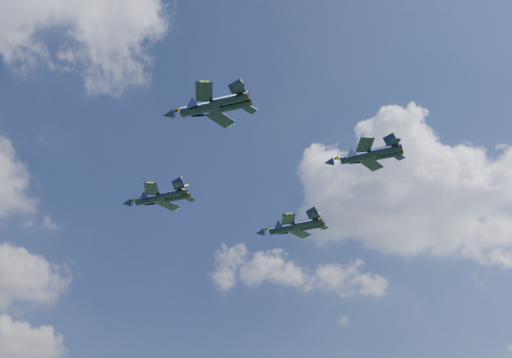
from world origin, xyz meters
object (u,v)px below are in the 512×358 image
(jet_slot, at_px, (355,157))
(jet_left, at_px, (198,108))
(jet_right, at_px, (283,228))
(jet_lead, at_px, (149,199))

(jet_slot, bearing_deg, jet_left, 137.45)
(jet_right, bearing_deg, jet_lead, 140.98)
(jet_left, bearing_deg, jet_right, -2.59)
(jet_lead, relative_size, jet_slot, 1.02)
(jet_right, bearing_deg, jet_left, -177.43)
(jet_lead, relative_size, jet_right, 0.91)
(jet_lead, bearing_deg, jet_right, -42.12)
(jet_lead, xyz_separation_m, jet_slot, (25.66, -31.34, 2.10))
(jet_lead, height_order, jet_slot, jet_slot)
(jet_left, bearing_deg, jet_slot, -44.31)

